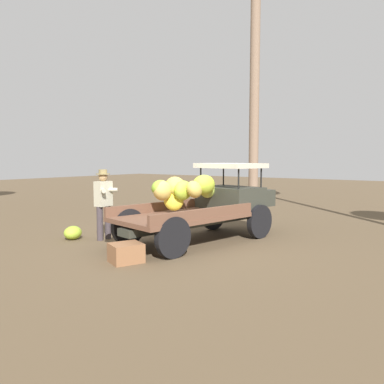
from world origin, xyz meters
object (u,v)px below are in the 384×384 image
(farmer, at_px, (104,200))
(wooden_crate, at_px, (126,253))
(loose_banana_bunch, at_px, (73,233))
(truck, at_px, (208,201))

(farmer, relative_size, wooden_crate, 2.95)
(wooden_crate, bearing_deg, loose_banana_bunch, 74.52)
(truck, height_order, wooden_crate, truck)
(loose_banana_bunch, bearing_deg, wooden_crate, -105.48)
(wooden_crate, relative_size, loose_banana_bunch, 1.16)
(wooden_crate, bearing_deg, farmer, 59.07)
(truck, relative_size, farmer, 2.70)
(farmer, height_order, loose_banana_bunch, farmer)
(farmer, xyz_separation_m, loose_banana_bunch, (-0.44, 0.64, -0.81))
(farmer, bearing_deg, truck, 36.49)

